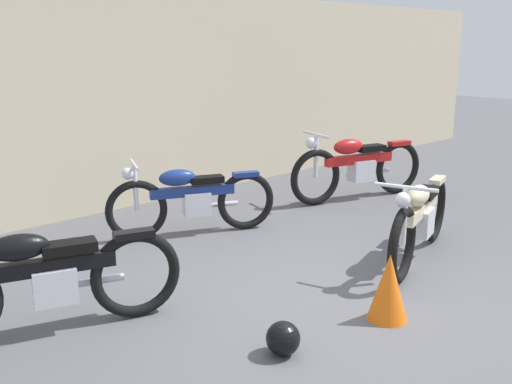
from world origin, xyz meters
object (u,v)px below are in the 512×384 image
object	(u,v)px
traffic_cone	(389,287)
motorcycle_cream	(420,218)
helmet	(283,338)
motorcycle_black	(45,279)
motorcycle_red	(357,166)
motorcycle_blue	(191,199)

from	to	relation	value
traffic_cone	motorcycle_cream	distance (m)	1.47
helmet	motorcycle_cream	size ratio (longest dim) A/B	0.12
motorcycle_black	motorcycle_red	world-z (taller)	motorcycle_red
traffic_cone	motorcycle_cream	xyz separation A→B (m)	(1.35, 0.56, 0.17)
helmet	motorcycle_red	bearing A→B (deg)	30.60
motorcycle_cream	motorcycle_red	distance (m)	2.41
helmet	traffic_cone	bearing A→B (deg)	-10.78
motorcycle_cream	helmet	bearing A→B (deg)	-8.62
motorcycle_cream	motorcycle_blue	size ratio (longest dim) A/B	1.08
motorcycle_cream	motorcycle_blue	xyz separation A→B (m)	(-1.18, 2.23, -0.02)
motorcycle_black	motorcycle_blue	distance (m)	2.52
traffic_cone	motorcycle_black	size ratio (longest dim) A/B	0.28
traffic_cone	motorcycle_cream	world-z (taller)	motorcycle_cream
helmet	motorcycle_blue	size ratio (longest dim) A/B	0.14
helmet	motorcycle_red	distance (m)	4.47
helmet	motorcycle_cream	distance (m)	2.40
helmet	motorcycle_blue	world-z (taller)	motorcycle_blue
motorcycle_red	traffic_cone	bearing A→B (deg)	57.05
motorcycle_red	helmet	bearing A→B (deg)	46.70
motorcycle_cream	motorcycle_black	xyz separation A→B (m)	(-3.42, 1.07, 0.00)
traffic_cone	motorcycle_black	world-z (taller)	motorcycle_black
motorcycle_cream	traffic_cone	bearing A→B (deg)	4.93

